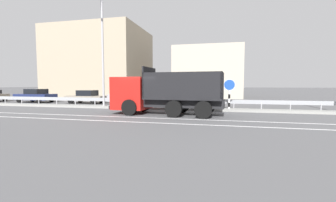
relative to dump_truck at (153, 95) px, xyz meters
name	(u,v)px	position (x,y,z in m)	size (l,w,h in m)	color
ground_plane	(143,114)	(-0.76, -0.05, -1.26)	(320.00, 320.00, 0.00)	#565659
lane_strip_0	(161,118)	(1.03, -1.86, -1.26)	(67.68, 0.16, 0.01)	silver
lane_strip_1	(153,123)	(1.03, -3.49, -1.26)	(67.68, 0.16, 0.01)	silver
median_island	(155,108)	(-0.76, 2.88, -1.17)	(37.22, 1.10, 0.18)	gray
median_guardrail	(159,101)	(-0.76, 4.26, -0.69)	(67.68, 0.09, 0.78)	#9EA0A5
dump_truck	(153,95)	(0.00, 0.00, 0.00)	(7.58, 2.97, 3.17)	red
median_road_sign	(229,94)	(5.11, 2.88, 0.05)	(0.84, 0.16, 2.41)	white
street_lamp_1	(101,47)	(-5.28, 2.54, 3.88)	(0.71, 2.47, 9.25)	#ADADB2
parked_car_2	(36,96)	(-15.97, 6.63, -0.51)	(4.58, 2.16, 1.53)	navy
parked_car_3	(87,97)	(-9.57, 6.80, -0.56)	(4.24, 1.93, 1.41)	gray
parked_car_4	(132,97)	(-4.25, 6.65, -0.51)	(4.89, 2.31, 1.46)	#A3A3A8
background_building_0	(101,63)	(-16.70, 22.49, 4.62)	(15.48, 13.02, 11.76)	tan
background_building_1	(208,73)	(2.43, 22.86, 2.64)	(10.22, 10.08, 7.81)	#B7AD99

